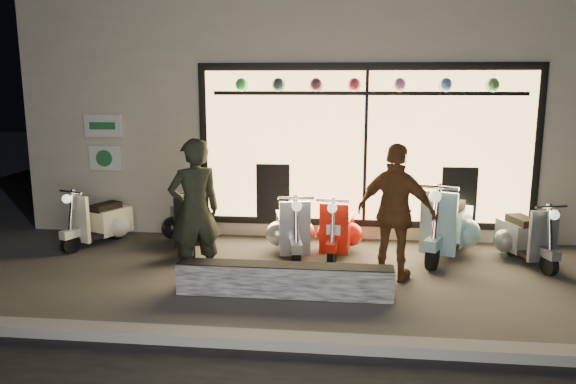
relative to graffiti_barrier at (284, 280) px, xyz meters
name	(u,v)px	position (x,y,z in m)	size (l,w,h in m)	color
ground	(306,278)	(0.21, 0.65, -0.20)	(40.00, 40.00, 0.00)	#383533
kerb	(289,341)	(0.21, -1.35, -0.14)	(40.00, 0.25, 0.12)	slate
shop_building	(325,104)	(0.21, 5.63, 1.90)	(10.20, 6.23, 4.20)	beige
graffiti_barrier	(284,280)	(0.00, 0.00, 0.00)	(2.64, 0.28, 0.40)	black
scooter_silver	(291,229)	(-0.09, 1.68, 0.19)	(0.62, 1.38, 0.98)	black
scooter_red	(338,230)	(0.61, 1.80, 0.17)	(0.50, 1.30, 0.93)	black
scooter_black	(185,223)	(-1.81, 1.93, 0.18)	(0.76, 1.30, 0.95)	black
scooter_cream	(104,221)	(-3.18, 1.96, 0.17)	(0.75, 1.26, 0.92)	black
scooter_blue	(448,225)	(2.26, 1.93, 0.25)	(0.92, 1.55, 1.13)	black
scooter_grey	(523,236)	(3.30, 1.77, 0.17)	(0.64, 1.28, 0.91)	black
man	(195,211)	(-1.21, 0.40, 0.74)	(0.69, 0.45, 1.88)	black
woman	(396,213)	(1.38, 0.74, 0.71)	(1.06, 0.44, 1.81)	brown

